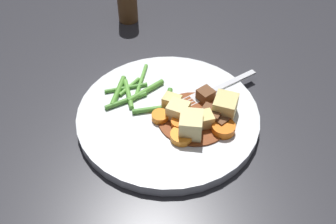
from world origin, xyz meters
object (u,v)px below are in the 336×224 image
Objects in this scene: meat_chunk_2 at (211,115)px; dinner_plate at (168,116)px; carrot_slice_3 at (162,117)px; meat_chunk_0 at (206,95)px; potato_chunk_0 at (204,120)px; potato_chunk_4 at (191,125)px; carrot_slice_2 at (182,136)px; potato_chunk_3 at (225,107)px; potato_chunk_1 at (171,102)px; potato_chunk_2 at (178,112)px; meat_chunk_1 at (221,120)px; carrot_slice_0 at (179,124)px; carrot_slice_1 at (223,128)px; fork at (212,91)px.

dinner_plate is at bearing -157.41° from meat_chunk_2.
carrot_slice_3 is 1.14× the size of meat_chunk_0.
potato_chunk_4 reaches higher than potato_chunk_0.
carrot_slice_2 is at bearing -104.16° from potato_chunk_0.
carrot_slice_3 is at bearing -136.32° from potato_chunk_3.
potato_chunk_1 reaches higher than carrot_slice_3.
potato_chunk_2 is at bearing 135.01° from carrot_slice_2.
potato_chunk_0 is 0.03m from meat_chunk_1.
carrot_slice_0 is at bearing -24.11° from dinner_plate.
meat_chunk_2 is at bearing 13.88° from potato_chunk_1.
carrot_slice_0 is at bearing -89.60° from meat_chunk_0.
meat_chunk_1 is at bearing 43.10° from potato_chunk_0.
potato_chunk_1 reaches higher than carrot_slice_0.
carrot_slice_3 is 0.07m from potato_chunk_0.
carrot_slice_3 is (-0.09, -0.04, -0.00)m from carrot_slice_1.
meat_chunk_0 is (-0.04, 0.01, -0.01)m from potato_chunk_3.
carrot_slice_0 reaches higher than fork.
meat_chunk_2 is at bearing 52.68° from carrot_slice_0.
carrot_slice_2 is 0.90× the size of potato_chunk_3.
potato_chunk_3 is at bearing 33.17° from dinner_plate.
fork is at bearing 133.66° from meat_chunk_1.
meat_chunk_1 is at bearing -46.34° from fork.
carrot_slice_2 is at bearing -103.10° from meat_chunk_2.
carrot_slice_1 is (0.06, 0.03, 0.00)m from carrot_slice_0.
carrot_slice_2 is (-0.04, -0.05, -0.00)m from carrot_slice_1.
meat_chunk_0 reaches higher than fork.
carrot_slice_1 is 0.01m from meat_chunk_1.
potato_chunk_2 is (-0.04, -0.01, 0.00)m from potato_chunk_0.
carrot_slice_0 is at bearing 176.37° from potato_chunk_4.
potato_chunk_2 is 0.04m from potato_chunk_4.
potato_chunk_1 is 0.08m from meat_chunk_1.
potato_chunk_1 is (-0.00, 0.01, 0.02)m from dinner_plate.
meat_chunk_0 is at bearing 106.98° from potato_chunk_4.
carrot_slice_2 is (0.02, -0.02, -0.00)m from carrot_slice_0.
potato_chunk_1 is at bearing -167.34° from meat_chunk_1.
meat_chunk_1 reaches higher than carrot_slice_0.
meat_chunk_0 is at bearing 145.44° from carrot_slice_1.
potato_chunk_2 is 0.06m from meat_chunk_0.
dinner_plate is 9.50× the size of potato_chunk_2.
potato_chunk_0 is (0.06, 0.01, 0.02)m from dinner_plate.
potato_chunk_4 is (0.05, 0.00, 0.01)m from carrot_slice_3.
meat_chunk_1 is at bearing 41.86° from carrot_slice_0.
carrot_slice_2 is at bearing -39.41° from potato_chunk_1.
carrot_slice_2 is at bearing -106.88° from potato_chunk_3.
potato_chunk_1 is 0.07m from meat_chunk_2.
carrot_slice_0 is 0.06m from meat_chunk_1.
potato_chunk_1 is (-0.05, 0.04, 0.01)m from carrot_slice_2.
potato_chunk_0 is at bearing -59.70° from meat_chunk_0.
potato_chunk_4 reaches higher than meat_chunk_2.
carrot_slice_3 is 0.16× the size of fork.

